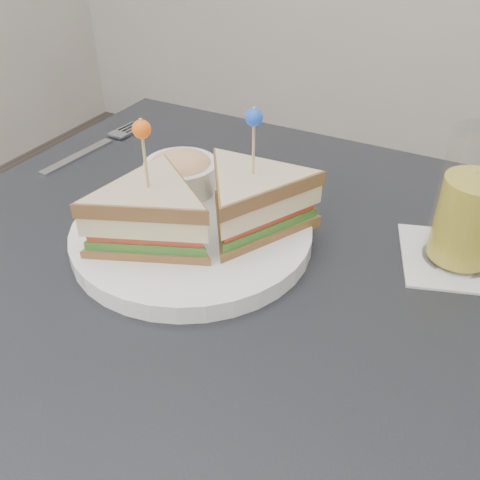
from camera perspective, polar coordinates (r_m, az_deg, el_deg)
name	(u,v)px	position (r m, az deg, el deg)	size (l,w,h in m)	color
table	(228,332)	(0.62, -1.27, -9.81)	(0.80, 0.80, 0.75)	black
plate_meal	(198,209)	(0.60, -4.52, 3.28)	(0.33, 0.31, 0.16)	white
cutlery_fork	(100,145)	(0.87, -14.74, 9.81)	(0.04, 0.21, 0.01)	silver
cutlery_knife	(192,185)	(0.73, -5.12, 5.81)	(0.21, 0.15, 0.01)	silver
drink_set	(471,208)	(0.61, 23.42, 3.12)	(0.15, 0.15, 0.15)	silver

